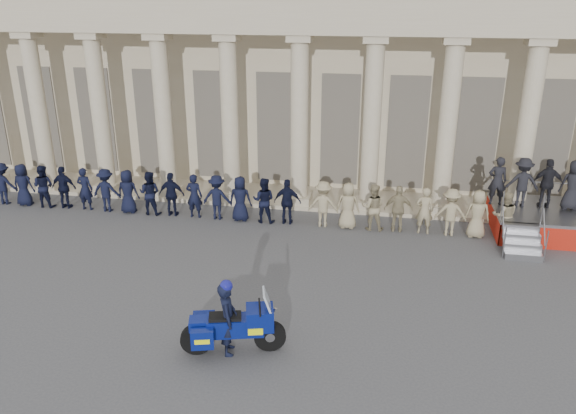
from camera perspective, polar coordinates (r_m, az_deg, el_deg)
The scene contains 6 objects.
ground at distance 14.75m, azimuth -9.23°, elevation -10.41°, with size 90.00×90.00×0.00m, color #444446.
building at distance 27.12m, azimuth 0.79°, elevation 14.31°, with size 40.00×12.50×9.00m.
officer_rank at distance 20.16m, azimuth -7.41°, elevation 1.00°, with size 20.87×0.62×1.63m.
reviewing_stand at distance 20.64m, azimuth 25.63°, elevation 1.20°, with size 4.61×3.97×2.51m.
motorcycle at distance 12.82m, azimuth -5.51°, elevation -11.96°, with size 2.32×1.22×1.52m.
rider at distance 12.69m, azimuth -6.15°, elevation -11.05°, with size 0.56×0.72×1.82m.
Camera 1 is at (4.56, -11.81, 7.56)m, focal length 35.00 mm.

